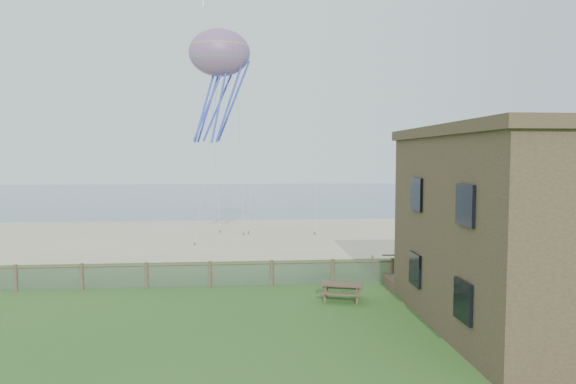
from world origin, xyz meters
The scene contains 7 objects.
ground centered at (0.00, 0.00, 0.00)m, with size 160.00×160.00×0.00m, color #315F20.
sand_beach centered at (0.00, 22.00, 0.00)m, with size 72.00×20.00×0.02m, color tan.
ocean centered at (0.00, 66.00, 0.00)m, with size 160.00×68.00×0.02m, color slate.
chainlink_fence centered at (0.00, 6.00, 0.55)m, with size 36.20×0.20×1.25m, color #4D3A2B, non-canonical shape.
motel_deck centered at (13.00, 5.00, 0.25)m, with size 15.00×2.00×0.50m, color brown.
picnic_table centered at (2.90, 3.14, 0.37)m, with size 1.77×1.34×0.75m, color brown, non-canonical shape.
octopus_kite centered at (-2.84, 14.70, 10.91)m, with size 3.72×2.63×7.66m, color orange, non-canonical shape.
Camera 1 is at (-1.31, -18.65, 6.28)m, focal length 32.00 mm.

